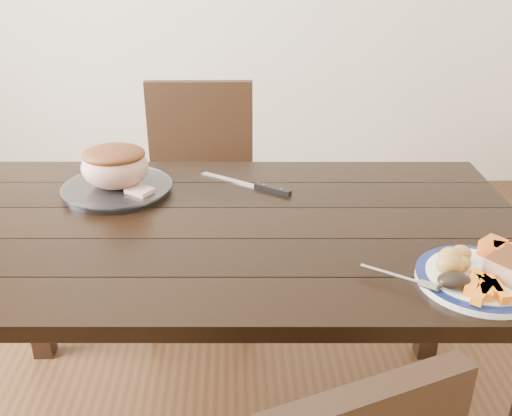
{
  "coord_description": "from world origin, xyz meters",
  "views": [
    {
      "loc": [
        0.03,
        -1.35,
        1.44
      ],
      "look_at": [
        0.08,
        -0.02,
        0.8
      ],
      "focal_mm": 40.0,
      "sensor_mm": 36.0,
      "label": 1
    }
  ],
  "objects_px": {
    "roast_joint": "(115,167)",
    "chair_far": "(201,189)",
    "dinner_plate": "(479,279)",
    "carving_knife": "(261,187)",
    "pork_slice": "(510,267)",
    "dining_table": "(226,253)",
    "serving_platter": "(117,190)",
    "fork": "(405,279)"
  },
  "relations": [
    {
      "from": "dining_table",
      "to": "pork_slice",
      "type": "height_order",
      "value": "pork_slice"
    },
    {
      "from": "roast_joint",
      "to": "dining_table",
      "type": "bearing_deg",
      "value": -32.94
    },
    {
      "from": "chair_far",
      "to": "roast_joint",
      "type": "relative_size",
      "value": 4.79
    },
    {
      "from": "chair_far",
      "to": "carving_knife",
      "type": "bearing_deg",
      "value": 114.02
    },
    {
      "from": "fork",
      "to": "roast_joint",
      "type": "height_order",
      "value": "roast_joint"
    },
    {
      "from": "carving_knife",
      "to": "chair_far",
      "type": "bearing_deg",
      "value": 148.16
    },
    {
      "from": "dining_table",
      "to": "chair_far",
      "type": "relative_size",
      "value": 1.76
    },
    {
      "from": "dinner_plate",
      "to": "fork",
      "type": "distance_m",
      "value": 0.17
    },
    {
      "from": "dinner_plate",
      "to": "carving_knife",
      "type": "height_order",
      "value": "dinner_plate"
    },
    {
      "from": "chair_far",
      "to": "pork_slice",
      "type": "relative_size",
      "value": 9.81
    },
    {
      "from": "dining_table",
      "to": "chair_far",
      "type": "bearing_deg",
      "value": 98.73
    },
    {
      "from": "serving_platter",
      "to": "fork",
      "type": "height_order",
      "value": "fork"
    },
    {
      "from": "pork_slice",
      "to": "roast_joint",
      "type": "xyz_separation_m",
      "value": [
        -0.94,
        0.53,
        0.04
      ]
    },
    {
      "from": "dinner_plate",
      "to": "chair_far",
      "type": "bearing_deg",
      "value": 122.63
    },
    {
      "from": "chair_far",
      "to": "dinner_plate",
      "type": "bearing_deg",
      "value": 123.79
    },
    {
      "from": "chair_far",
      "to": "pork_slice",
      "type": "bearing_deg",
      "value": 125.95
    },
    {
      "from": "pork_slice",
      "to": "fork",
      "type": "xyz_separation_m",
      "value": [
        -0.23,
        -0.01,
        -0.02
      ]
    },
    {
      "from": "dining_table",
      "to": "roast_joint",
      "type": "bearing_deg",
      "value": 147.06
    },
    {
      "from": "fork",
      "to": "pork_slice",
      "type": "bearing_deg",
      "value": 36.13
    },
    {
      "from": "serving_platter",
      "to": "chair_far",
      "type": "bearing_deg",
      "value": 68.44
    },
    {
      "from": "fork",
      "to": "roast_joint",
      "type": "relative_size",
      "value": 0.81
    },
    {
      "from": "serving_platter",
      "to": "fork",
      "type": "bearing_deg",
      "value": -36.7
    },
    {
      "from": "serving_platter",
      "to": "roast_joint",
      "type": "xyz_separation_m",
      "value": [
        0.0,
        -0.0,
        0.07
      ]
    },
    {
      "from": "chair_far",
      "to": "serving_platter",
      "type": "xyz_separation_m",
      "value": [
        -0.21,
        -0.53,
        0.23
      ]
    },
    {
      "from": "roast_joint",
      "to": "pork_slice",
      "type": "bearing_deg",
      "value": -29.15
    },
    {
      "from": "roast_joint",
      "to": "carving_knife",
      "type": "xyz_separation_m",
      "value": [
        0.43,
        0.01,
        -0.07
      ]
    },
    {
      "from": "serving_platter",
      "to": "fork",
      "type": "relative_size",
      "value": 2.01
    },
    {
      "from": "dining_table",
      "to": "pork_slice",
      "type": "distance_m",
      "value": 0.71
    },
    {
      "from": "pork_slice",
      "to": "fork",
      "type": "relative_size",
      "value": 0.61
    },
    {
      "from": "pork_slice",
      "to": "dining_table",
      "type": "bearing_deg",
      "value": 152.94
    },
    {
      "from": "dining_table",
      "to": "chair_far",
      "type": "distance_m",
      "value": 0.76
    },
    {
      "from": "fork",
      "to": "dinner_plate",
      "type": "bearing_deg",
      "value": 38.44
    },
    {
      "from": "carving_knife",
      "to": "pork_slice",
      "type": "bearing_deg",
      "value": -10.91
    },
    {
      "from": "pork_slice",
      "to": "fork",
      "type": "bearing_deg",
      "value": -178.39
    },
    {
      "from": "dining_table",
      "to": "pork_slice",
      "type": "xyz_separation_m",
      "value": [
        0.62,
        -0.32,
        0.13
      ]
    },
    {
      "from": "dinner_plate",
      "to": "carving_knife",
      "type": "distance_m",
      "value": 0.7
    },
    {
      "from": "roast_joint",
      "to": "chair_far",
      "type": "bearing_deg",
      "value": 68.44
    },
    {
      "from": "serving_platter",
      "to": "pork_slice",
      "type": "xyz_separation_m",
      "value": [
        0.94,
        -0.53,
        0.03
      ]
    },
    {
      "from": "dining_table",
      "to": "roast_joint",
      "type": "xyz_separation_m",
      "value": [
        -0.32,
        0.21,
        0.17
      ]
    },
    {
      "from": "dinner_plate",
      "to": "pork_slice",
      "type": "distance_m",
      "value": 0.07
    },
    {
      "from": "dinner_plate",
      "to": "carving_knife",
      "type": "xyz_separation_m",
      "value": [
        -0.45,
        0.53,
        -0.0
      ]
    },
    {
      "from": "dining_table",
      "to": "serving_platter",
      "type": "relative_size",
      "value": 5.2
    }
  ]
}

